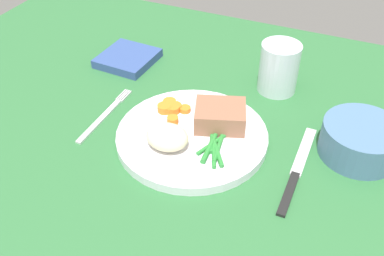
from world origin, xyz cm
name	(u,v)px	position (x,y,z in cm)	size (l,w,h in cm)	color
dining_table	(178,132)	(0.00, 0.00, 1.00)	(120.00, 90.00, 2.00)	#2D6B38
dinner_plate	(192,136)	(3.51, -2.05, 2.80)	(25.09, 25.09, 1.60)	white
meat_portion	(220,116)	(6.89, 1.90, 5.38)	(8.31, 6.85, 3.56)	#936047
mashed_potatoes	(167,137)	(1.25, -6.56, 5.40)	(6.91, 5.69, 3.61)	beige
carrot_slices	(172,109)	(-2.06, 1.84, 4.15)	(5.69, 6.50, 1.25)	orange
green_beans	(214,147)	(8.22, -4.29, 3.96)	(5.17, 8.91, 0.83)	#2D8C38
fork	(105,115)	(-13.39, -2.30, 2.20)	(1.44, 16.60, 0.40)	silver
knife	(297,171)	(21.29, -2.33, 2.20)	(1.70, 20.50, 0.64)	black
water_glass	(278,71)	(12.31, 18.34, 6.06)	(7.40, 7.40, 9.57)	silver
salad_bowl	(361,139)	(29.18, 5.73, 5.10)	(12.54, 12.54, 5.49)	#4C7299
napkin	(128,58)	(-19.07, 15.63, 2.88)	(10.74, 11.01, 1.76)	#334C8C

